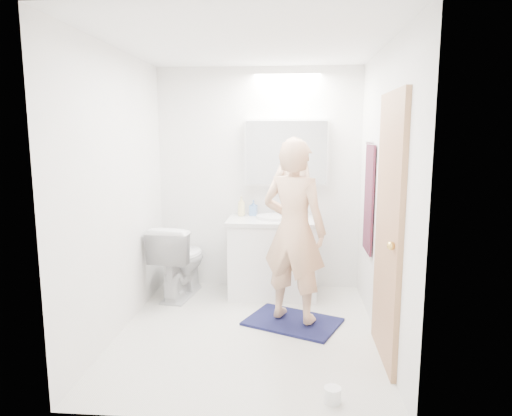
# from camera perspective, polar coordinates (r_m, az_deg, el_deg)

# --- Properties ---
(floor) EXTENTS (2.50, 2.50, 0.00)m
(floor) POSITION_cam_1_polar(r_m,az_deg,el_deg) (4.11, -1.01, -15.19)
(floor) COLOR silver
(floor) RESTS_ON ground
(ceiling) EXTENTS (2.50, 2.50, 0.00)m
(ceiling) POSITION_cam_1_polar(r_m,az_deg,el_deg) (3.80, -1.12, 19.89)
(ceiling) COLOR white
(ceiling) RESTS_ON floor
(wall_back) EXTENTS (2.50, 0.00, 2.50)m
(wall_back) POSITION_cam_1_polar(r_m,az_deg,el_deg) (5.01, 0.35, 3.55)
(wall_back) COLOR white
(wall_back) RESTS_ON floor
(wall_front) EXTENTS (2.50, 0.00, 2.50)m
(wall_front) POSITION_cam_1_polar(r_m,az_deg,el_deg) (2.54, -3.84, -2.10)
(wall_front) COLOR white
(wall_front) RESTS_ON floor
(wall_left) EXTENTS (0.00, 2.50, 2.50)m
(wall_left) POSITION_cam_1_polar(r_m,az_deg,el_deg) (4.03, -16.84, 1.74)
(wall_left) COLOR white
(wall_left) RESTS_ON floor
(wall_right) EXTENTS (0.00, 2.50, 2.50)m
(wall_right) POSITION_cam_1_polar(r_m,az_deg,el_deg) (3.82, 15.59, 1.41)
(wall_right) COLOR white
(wall_right) RESTS_ON floor
(vanity_cabinet) EXTENTS (0.90, 0.55, 0.78)m
(vanity_cabinet) POSITION_cam_1_polar(r_m,az_deg,el_deg) (4.87, 2.15, -6.34)
(vanity_cabinet) COLOR white
(vanity_cabinet) RESTS_ON floor
(countertop) EXTENTS (0.95, 0.58, 0.04)m
(countertop) POSITION_cam_1_polar(r_m,az_deg,el_deg) (4.77, 2.18, -1.60)
(countertop) COLOR silver
(countertop) RESTS_ON vanity_cabinet
(sink_basin) EXTENTS (0.36, 0.36, 0.03)m
(sink_basin) POSITION_cam_1_polar(r_m,az_deg,el_deg) (4.80, 2.19, -1.12)
(sink_basin) COLOR silver
(sink_basin) RESTS_ON countertop
(faucet) EXTENTS (0.02, 0.02, 0.16)m
(faucet) POSITION_cam_1_polar(r_m,az_deg,el_deg) (4.97, 2.29, 0.01)
(faucet) COLOR silver
(faucet) RESTS_ON countertop
(medicine_cabinet) EXTENTS (0.88, 0.14, 0.70)m
(medicine_cabinet) POSITION_cam_1_polar(r_m,az_deg,el_deg) (4.90, 3.82, 6.92)
(medicine_cabinet) COLOR white
(medicine_cabinet) RESTS_ON wall_back
(mirror_panel) EXTENTS (0.84, 0.01, 0.66)m
(mirror_panel) POSITION_cam_1_polar(r_m,az_deg,el_deg) (4.82, 3.80, 6.88)
(mirror_panel) COLOR silver
(mirror_panel) RESTS_ON medicine_cabinet
(toilet) EXTENTS (0.54, 0.82, 0.78)m
(toilet) POSITION_cam_1_polar(r_m,az_deg,el_deg) (4.89, -9.48, -6.39)
(toilet) COLOR white
(toilet) RESTS_ON floor
(bath_rug) EXTENTS (0.95, 0.83, 0.02)m
(bath_rug) POSITION_cam_1_polar(r_m,az_deg,el_deg) (4.28, 4.59, -13.96)
(bath_rug) COLOR #171542
(bath_rug) RESTS_ON floor
(person) EXTENTS (0.69, 0.59, 1.61)m
(person) POSITION_cam_1_polar(r_m,az_deg,el_deg) (4.03, 4.75, -2.87)
(person) COLOR #D8A681
(person) RESTS_ON bath_rug
(door) EXTENTS (0.04, 0.80, 2.00)m
(door) POSITION_cam_1_polar(r_m,az_deg,el_deg) (3.51, 16.19, -2.60)
(door) COLOR tan
(door) RESTS_ON wall_right
(door_knob) EXTENTS (0.06, 0.06, 0.06)m
(door_knob) POSITION_cam_1_polar(r_m,az_deg,el_deg) (3.23, 16.51, -4.56)
(door_knob) COLOR gold
(door_knob) RESTS_ON door
(towel) EXTENTS (0.02, 0.42, 1.00)m
(towel) POSITION_cam_1_polar(r_m,az_deg,el_deg) (4.37, 13.90, 1.11)
(towel) COLOR #13213C
(towel) RESTS_ON wall_right
(towel_hook) EXTENTS (0.07, 0.02, 0.02)m
(towel_hook) POSITION_cam_1_polar(r_m,az_deg,el_deg) (4.32, 14.00, 7.95)
(towel_hook) COLOR silver
(towel_hook) RESTS_ON wall_right
(soap_bottle_a) EXTENTS (0.10, 0.10, 0.21)m
(soap_bottle_a) POSITION_cam_1_polar(r_m,az_deg,el_deg) (4.92, -1.83, 0.25)
(soap_bottle_a) COLOR beige
(soap_bottle_a) RESTS_ON countertop
(soap_bottle_b) EXTENTS (0.09, 0.09, 0.17)m
(soap_bottle_b) POSITION_cam_1_polar(r_m,az_deg,el_deg) (4.94, -0.33, 0.03)
(soap_bottle_b) COLOR #5A83C1
(soap_bottle_b) RESTS_ON countertop
(toothbrush_cup) EXTENTS (0.13, 0.13, 0.09)m
(toothbrush_cup) POSITION_cam_1_polar(r_m,az_deg,el_deg) (4.91, 4.57, -0.52)
(toothbrush_cup) COLOR #4659D2
(toothbrush_cup) RESTS_ON countertop
(toilet_paper_roll) EXTENTS (0.11, 0.11, 0.10)m
(toilet_paper_roll) POSITION_cam_1_polar(r_m,az_deg,el_deg) (3.19, 9.53, -22.02)
(toilet_paper_roll) COLOR white
(toilet_paper_roll) RESTS_ON floor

